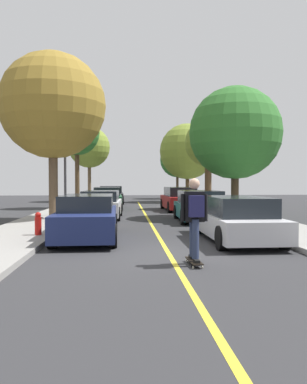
{
  "coord_description": "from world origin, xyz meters",
  "views": [
    {
      "loc": [
        -1.05,
        -9.49,
        1.78
      ],
      "look_at": [
        0.12,
        6.71,
        1.33
      ],
      "focal_mm": 36.08,
      "sensor_mm": 36.0,
      "label": 1
    }
  ],
  "objects_px": {
    "parked_car_right_far": "(180,199)",
    "street_tree_right_nearest": "(235,133)",
    "street_tree_right_farthest": "(177,160)",
    "streetlamp": "(65,151)",
    "parked_car_right_near": "(200,206)",
    "parked_car_left_farthest": "(111,195)",
    "street_tree_left_far": "(89,147)",
    "parked_car_right_nearest": "(235,219)",
    "fire_hydrant": "(38,224)",
    "parked_car_left_far": "(107,199)",
    "street_tree_left_near": "(77,133)",
    "parked_car_left_near": "(101,205)",
    "parked_car_left_nearest": "(88,217)",
    "skateboard": "(194,261)",
    "street_tree_right_near": "(208,144)",
    "skateboarder": "(195,214)",
    "street_tree_right_far": "(187,152)",
    "street_tree_left_nearest": "(53,106)"
  },
  "relations": [
    {
      "from": "parked_car_right_nearest",
      "to": "street_tree_right_far",
      "type": "relative_size",
      "value": 0.71
    },
    {
      "from": "street_tree_right_farthest",
      "to": "skateboard",
      "type": "distance_m",
      "value": 31.41
    },
    {
      "from": "parked_car_right_nearest",
      "to": "fire_hydrant",
      "type": "distance_m",
      "value": 5.99
    },
    {
      "from": "streetlamp",
      "to": "street_tree_right_far",
      "type": "bearing_deg",
      "value": 59.08
    },
    {
      "from": "street_tree_left_far",
      "to": "street_tree_right_near",
      "type": "relative_size",
      "value": 1.14
    },
    {
      "from": "street_tree_left_near",
      "to": "street_tree_right_nearest",
      "type": "relative_size",
      "value": 1.02
    },
    {
      "from": "parked_car_right_near",
      "to": "parked_car_left_farthest",
      "type": "bearing_deg",
      "value": 107.37
    },
    {
      "from": "parked_car_left_far",
      "to": "street_tree_left_far",
      "type": "bearing_deg",
      "value": 102.07
    },
    {
      "from": "parked_car_left_near",
      "to": "street_tree_left_nearest",
      "type": "distance_m",
      "value": 5.04
    },
    {
      "from": "parked_car_right_nearest",
      "to": "skateboard",
      "type": "distance_m",
      "value": 3.77
    },
    {
      "from": "skateboard",
      "to": "streetlamp",
      "type": "bearing_deg",
      "value": 111.86
    },
    {
      "from": "parked_car_right_nearest",
      "to": "street_tree_left_near",
      "type": "distance_m",
      "value": 16.13
    },
    {
      "from": "skateboard",
      "to": "street_tree_left_near",
      "type": "bearing_deg",
      "value": 104.81
    },
    {
      "from": "street_tree_left_near",
      "to": "skateboard",
      "type": "distance_m",
      "value": 18.64
    },
    {
      "from": "parked_car_left_far",
      "to": "fire_hydrant",
      "type": "relative_size",
      "value": 6.35
    },
    {
      "from": "street_tree_right_nearest",
      "to": "skateboarder",
      "type": "distance_m",
      "value": 11.33
    },
    {
      "from": "parked_car_left_near",
      "to": "street_tree_right_nearest",
      "type": "bearing_deg",
      "value": -2.95
    },
    {
      "from": "parked_car_left_nearest",
      "to": "street_tree_right_nearest",
      "type": "distance_m",
      "value": 9.63
    },
    {
      "from": "parked_car_left_near",
      "to": "streetlamp",
      "type": "relative_size",
      "value": 0.76
    },
    {
      "from": "parked_car_left_nearest",
      "to": "streetlamp",
      "type": "bearing_deg",
      "value": 104.08
    },
    {
      "from": "street_tree_right_far",
      "to": "street_tree_right_farthest",
      "type": "distance_m",
      "value": 6.39
    },
    {
      "from": "parked_car_left_farthest",
      "to": "street_tree_right_far",
      "type": "bearing_deg",
      "value": 12.73
    },
    {
      "from": "street_tree_left_near",
      "to": "parked_car_left_near",
      "type": "bearing_deg",
      "value": -73.92
    },
    {
      "from": "street_tree_left_near",
      "to": "streetlamp",
      "type": "relative_size",
      "value": 1.16
    },
    {
      "from": "parked_car_right_far",
      "to": "street_tree_right_nearest",
      "type": "height_order",
      "value": "street_tree_right_nearest"
    },
    {
      "from": "parked_car_right_far",
      "to": "street_tree_right_nearest",
      "type": "distance_m",
      "value": 6.41
    },
    {
      "from": "street_tree_right_farthest",
      "to": "fire_hydrant",
      "type": "distance_m",
      "value": 28.38
    },
    {
      "from": "street_tree_left_near",
      "to": "parked_car_left_nearest",
      "type": "bearing_deg",
      "value": -81.64
    },
    {
      "from": "parked_car_right_far",
      "to": "skateboarder",
      "type": "bearing_deg",
      "value": -96.82
    },
    {
      "from": "street_tree_right_farthest",
      "to": "streetlamp",
      "type": "height_order",
      "value": "street_tree_right_farthest"
    },
    {
      "from": "parked_car_left_far",
      "to": "skateboarder",
      "type": "xyz_separation_m",
      "value": [
        2.62,
        -16.67,
        0.41
      ]
    },
    {
      "from": "parked_car_left_nearest",
      "to": "fire_hydrant",
      "type": "height_order",
      "value": "parked_car_left_nearest"
    },
    {
      "from": "street_tree_right_farthest",
      "to": "parked_car_right_far",
      "type": "bearing_deg",
      "value": -97.21
    },
    {
      "from": "parked_car_right_near",
      "to": "street_tree_right_nearest",
      "type": "distance_m",
      "value": 4.17
    },
    {
      "from": "street_tree_left_far",
      "to": "parked_car_right_far",
      "type": "bearing_deg",
      "value": -58.84
    },
    {
      "from": "street_tree_left_far",
      "to": "streetlamp",
      "type": "height_order",
      "value": "street_tree_left_far"
    },
    {
      "from": "parked_car_right_far",
      "to": "streetlamp",
      "type": "distance_m",
      "value": 8.01
    },
    {
      "from": "parked_car_right_nearest",
      "to": "street_tree_right_farthest",
      "type": "xyz_separation_m",
      "value": [
        1.98,
        27.69,
        3.31
      ]
    },
    {
      "from": "street_tree_right_nearest",
      "to": "parked_car_right_far",
      "type": "bearing_deg",
      "value": 111.38
    },
    {
      "from": "street_tree_right_far",
      "to": "skateboard",
      "type": "relative_size",
      "value": 7.73
    },
    {
      "from": "parked_car_left_far",
      "to": "street_tree_left_nearest",
      "type": "relative_size",
      "value": 0.61
    },
    {
      "from": "parked_car_left_nearest",
      "to": "street_tree_right_far",
      "type": "height_order",
      "value": "street_tree_right_far"
    },
    {
      "from": "parked_car_left_near",
      "to": "street_tree_left_near",
      "type": "height_order",
      "value": "street_tree_left_near"
    },
    {
      "from": "fire_hydrant",
      "to": "skateboarder",
      "type": "height_order",
      "value": "skateboarder"
    },
    {
      "from": "parked_car_left_far",
      "to": "parked_car_right_nearest",
      "type": "bearing_deg",
      "value": -71.61
    },
    {
      "from": "street_tree_right_farthest",
      "to": "street_tree_left_near",
      "type": "bearing_deg",
      "value": -121.89
    },
    {
      "from": "parked_car_right_nearest",
      "to": "street_tree_right_nearest",
      "type": "relative_size",
      "value": 0.76
    },
    {
      "from": "parked_car_right_nearest",
      "to": "skateboard",
      "type": "height_order",
      "value": "parked_car_right_nearest"
    },
    {
      "from": "parked_car_right_nearest",
      "to": "street_tree_left_far",
      "type": "bearing_deg",
      "value": 105.85
    },
    {
      "from": "parked_car_left_nearest",
      "to": "parked_car_right_far",
      "type": "bearing_deg",
      "value": 68.57
    }
  ]
}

